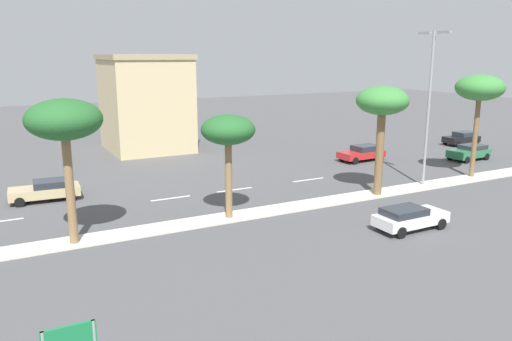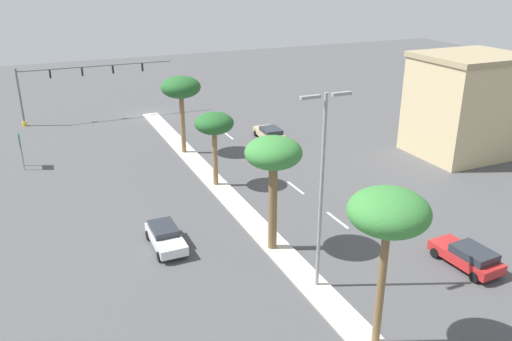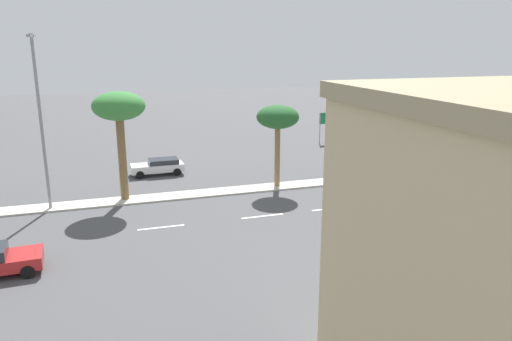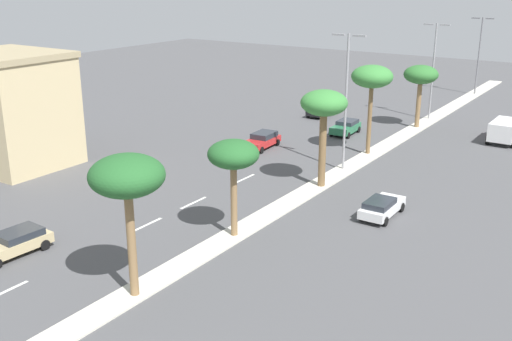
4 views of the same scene
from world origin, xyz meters
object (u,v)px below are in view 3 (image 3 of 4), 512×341
palm_tree_far (278,119)px  sedan_tan_center (462,203)px  traffic_signal_gantry (470,103)px  street_lamp_leading (40,111)px  sedan_white_front (159,166)px  directional_road_sign (325,121)px  palm_tree_leading (383,99)px  palm_tree_outboard (119,110)px

palm_tree_far → sedan_tan_center: 13.92m
traffic_signal_gantry → street_lamp_leading: bearing=102.9°
palm_tree_far → street_lamp_leading: bearing=91.1°
palm_tree_far → sedan_white_front: bearing=51.9°
palm_tree_far → sedan_tan_center: size_ratio=1.35×
directional_road_sign → palm_tree_far: 18.48m
palm_tree_leading → sedan_white_front: (6.34, 17.12, -5.70)m
sedan_tan_center → traffic_signal_gantry: bearing=-41.0°
street_lamp_leading → palm_tree_leading: bearing=-89.1°
palm_tree_leading → sedan_white_front: size_ratio=1.73×
street_lamp_leading → sedan_tan_center: size_ratio=2.44×
sedan_tan_center → palm_tree_outboard: bearing=65.2°
palm_tree_far → palm_tree_outboard: 11.37m
palm_tree_outboard → sedan_white_front: bearing=-26.5°
sedan_tan_center → palm_tree_far: bearing=44.8°
palm_tree_outboard → traffic_signal_gantry: bearing=-76.3°
palm_tree_leading → palm_tree_outboard: bearing=89.7°
directional_road_sign → sedan_white_front: (-8.16, 19.15, -1.62)m
traffic_signal_gantry → street_lamp_leading: 42.61m
sedan_tan_center → street_lamp_leading: bearing=70.5°
traffic_signal_gantry → palm_tree_leading: (-9.06, 16.42, 1.90)m
directional_road_sign → palm_tree_leading: 15.20m
palm_tree_leading → palm_tree_far: 8.98m
traffic_signal_gantry → palm_tree_outboard: palm_tree_outboard is taller
palm_tree_far → street_lamp_leading: (-0.31, 16.16, 1.29)m
palm_tree_leading → sedan_tan_center: palm_tree_leading is taller
sedan_white_front → street_lamp_leading: bearing=130.3°
directional_road_sign → sedan_white_front: 20.88m
directional_road_sign → sedan_white_front: bearing=113.1°
traffic_signal_gantry → sedan_white_front: traffic_signal_gantry is taller
directional_road_sign → palm_tree_outboard: palm_tree_outboard is taller
traffic_signal_gantry → sedan_white_front: size_ratio=4.11×
street_lamp_leading → sedan_white_front: bearing=-49.7°
palm_tree_leading → palm_tree_outboard: size_ratio=1.00×
palm_tree_outboard → sedan_tan_center: 23.38m
palm_tree_outboard → sedan_tan_center: palm_tree_outboard is taller
palm_tree_leading → directional_road_sign: bearing=-8.0°
palm_tree_far → sedan_tan_center: bearing=-135.2°
palm_tree_leading → street_lamp_leading: (-0.41, 25.07, 0.16)m
palm_tree_leading → palm_tree_far: palm_tree_leading is taller
palm_tree_leading → sedan_white_front: bearing=69.7°
directional_road_sign → sedan_tan_center: (-23.93, 1.67, -1.60)m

